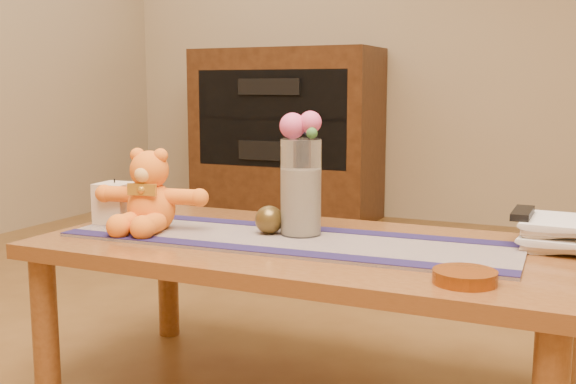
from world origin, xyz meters
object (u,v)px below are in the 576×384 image
at_px(teddy_bear, 151,191).
at_px(glass_vase, 301,187).
at_px(tv_remote, 523,213).
at_px(pillar_candle, 115,203).
at_px(book_bottom, 522,241).
at_px(amber_dish, 465,277).
at_px(bronze_ball, 269,220).

bearing_deg(teddy_bear, glass_vase, 4.40).
height_order(glass_vase, tv_remote, glass_vase).
height_order(pillar_candle, glass_vase, glass_vase).
relative_size(book_bottom, tv_remote, 1.39).
distance_m(pillar_candle, glass_vase, 0.58).
bearing_deg(amber_dish, pillar_candle, 169.51).
distance_m(tv_remote, amber_dish, 0.43).
bearing_deg(book_bottom, amber_dish, -102.09).
height_order(glass_vase, amber_dish, glass_vase).
bearing_deg(pillar_candle, tv_remote, 11.11).
xyz_separation_m(glass_vase, book_bottom, (0.56, 0.16, -0.13)).
bearing_deg(amber_dish, bronze_ball, 157.16).
distance_m(pillar_candle, amber_dish, 1.08).
relative_size(teddy_bear, book_bottom, 1.43).
distance_m(glass_vase, tv_remote, 0.58).
bearing_deg(book_bottom, glass_vase, -167.32).
bearing_deg(book_bottom, bronze_ball, -167.06).
bearing_deg(bronze_ball, amber_dish, -22.84).
distance_m(teddy_bear, book_bottom, 1.01).
bearing_deg(teddy_bear, book_bottom, 5.61).
bearing_deg(tv_remote, bronze_ball, -164.89).
bearing_deg(bronze_ball, pillar_candle, -174.63).
bearing_deg(glass_vase, amber_dish, -28.66).
bearing_deg(bronze_ball, glass_vase, 17.91).
bearing_deg(bronze_ball, book_bottom, 16.14).
relative_size(bronze_ball, amber_dish, 0.58).
bearing_deg(tv_remote, book_bottom, 90.00).
relative_size(bronze_ball, book_bottom, 0.35).
distance_m(teddy_bear, glass_vase, 0.43).
xyz_separation_m(glass_vase, amber_dish, (0.49, -0.27, -0.12)).
xyz_separation_m(pillar_candle, bronze_ball, (0.48, 0.05, -0.02)).
bearing_deg(tv_remote, glass_vase, -165.28).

